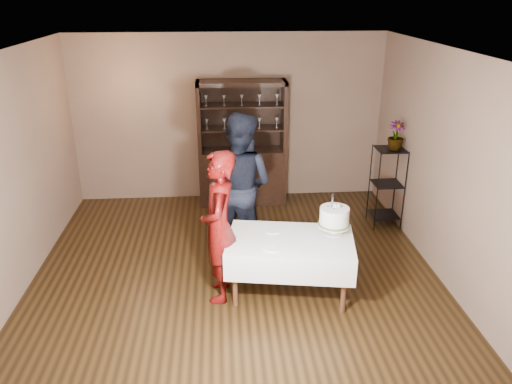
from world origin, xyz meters
TOP-DOWN VIEW (x-y plane):
  - floor at (0.00, 0.00)m, footprint 5.00×5.00m
  - ceiling at (0.00, 0.00)m, footprint 5.00×5.00m
  - back_wall at (0.00, 2.50)m, footprint 5.00×0.02m
  - wall_left at (-2.50, 0.00)m, footprint 0.02×5.00m
  - wall_right at (2.50, 0.00)m, footprint 0.02×5.00m
  - china_hutch at (0.20, 2.25)m, footprint 1.40×0.48m
  - plant_etagere at (2.28, 1.20)m, footprint 0.42×0.42m
  - cake_table at (0.61, -0.52)m, footprint 1.54×1.09m
  - woman at (-0.19, -0.51)m, footprint 0.45×0.66m
  - man at (0.08, 0.54)m, footprint 1.17×1.09m
  - cake at (1.11, -0.43)m, footprint 0.37×0.37m
  - plate_near at (0.37, -0.72)m, footprint 0.25×0.25m
  - plate_far at (0.43, -0.32)m, footprint 0.22×0.22m
  - potted_plant at (2.33, 1.17)m, footprint 0.23×0.23m

SIDE VIEW (x-z plane):
  - floor at x=0.00m, z-range 0.00..0.00m
  - cake_table at x=0.61m, z-range 0.19..0.89m
  - plant_etagere at x=2.28m, z-range 0.05..1.25m
  - china_hutch at x=0.20m, z-range -0.34..1.66m
  - plate_near at x=0.37m, z-range 0.70..0.72m
  - plate_far at x=0.43m, z-range 0.70..0.72m
  - woman at x=-0.19m, z-range 0.00..1.75m
  - cake at x=1.11m, z-range 0.65..1.16m
  - man at x=0.08m, z-range 0.00..1.91m
  - back_wall at x=0.00m, z-range 0.00..2.70m
  - wall_left at x=-2.50m, z-range 0.00..2.70m
  - wall_right at x=2.50m, z-range 0.00..2.70m
  - potted_plant at x=2.33m, z-range 1.19..1.59m
  - ceiling at x=0.00m, z-range 2.70..2.70m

